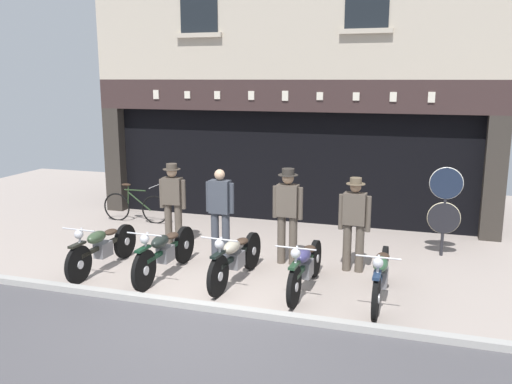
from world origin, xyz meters
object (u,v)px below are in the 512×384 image
salesman_left (173,200)px  leaning_bicycle (135,207)px  motorcycle_left (102,247)px  salesman_right (288,211)px  motorcycle_right (381,275)px  motorcycle_center_left (165,251)px  advert_board_near (190,149)px  tyre_sign_pole (445,202)px  motorcycle_center_right (305,266)px  motorcycle_center (236,257)px  advert_board_far (155,147)px  shopkeeper_center (220,209)px  assistant_far_right (354,220)px

salesman_left → leaning_bicycle: (-1.64, 1.33, -0.56)m
motorcycle_left → salesman_right: bearing=-154.8°
motorcycle_right → leaning_bicycle: (-5.91, 3.04, -0.06)m
motorcycle_center_left → advert_board_near: 4.61m
advert_board_near → leaning_bicycle: 1.96m
tyre_sign_pole → motorcycle_center_right: bearing=-130.3°
motorcycle_right → salesman_left: 4.63m
motorcycle_center → motorcycle_center_left: bearing=9.1°
tyre_sign_pole → advert_board_near: bearing=164.2°
motorcycle_center_right → tyre_sign_pole: bearing=-128.5°
motorcycle_center → motorcycle_center_right: (1.18, -0.04, -0.01)m
motorcycle_left → tyre_sign_pole: 6.34m
motorcycle_left → salesman_right: size_ratio=1.15×
advert_board_near → advert_board_far: advert_board_near is taller
salesman_right → motorcycle_center: bearing=64.2°
motorcycle_right → leaning_bicycle: bearing=-26.7°
shopkeeper_center → salesman_right: salesman_right is taller
motorcycle_center_right → shopkeeper_center: size_ratio=1.18×
motorcycle_center_right → leaning_bicycle: bearing=-30.4°
motorcycle_center → motorcycle_right: motorcycle_center is taller
motorcycle_center → advert_board_far: bearing=-44.1°
motorcycle_left → advert_board_far: (-1.18, 4.29, 1.21)m
advert_board_near → salesman_right: bearing=-42.8°
motorcycle_left → shopkeeper_center: shopkeeper_center is taller
motorcycle_left → salesman_left: salesman_left is taller
assistant_far_right → advert_board_far: advert_board_far is taller
advert_board_far → leaning_bicycle: bearing=-86.7°
leaning_bicycle → salesman_left: bearing=49.8°
salesman_left → shopkeeper_center: shopkeeper_center is taller
motorcycle_center_right → assistant_far_right: (0.61, 1.15, 0.50)m
motorcycle_center_left → motorcycle_center: bearing=-174.1°
motorcycle_center_right → advert_board_near: bearing=-45.7°
salesman_right → shopkeeper_center: bearing=3.0°
salesman_left → salesman_right: salesman_right is taller
advert_board_near → motorcycle_center_right: bearing=-47.6°
advert_board_near → assistant_far_right: bearing=-34.4°
motorcycle_center → advert_board_far: (-3.62, 4.14, 1.20)m
motorcycle_center_left → advert_board_far: advert_board_far is taller
advert_board_far → motorcycle_right: bearing=-35.3°
advert_board_near → advert_board_far: bearing=-180.0°
motorcycle_left → salesman_left: size_ratio=1.22×
motorcycle_center → leaning_bicycle: motorcycle_center is taller
motorcycle_left → salesman_left: (0.52, 1.77, 0.50)m
motorcycle_center → leaning_bicycle: 4.61m
motorcycle_center → motorcycle_right: size_ratio=0.98×
motorcycle_right → assistant_far_right: bearing=-64.2°
motorcycle_center_left → advert_board_near: bearing=-70.3°
motorcycle_right → assistant_far_right: (-0.57, 1.20, 0.50)m
shopkeeper_center → tyre_sign_pole: (4.00, 1.35, 0.11)m
shopkeeper_center → leaning_bicycle: (-2.85, 1.83, -0.57)m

